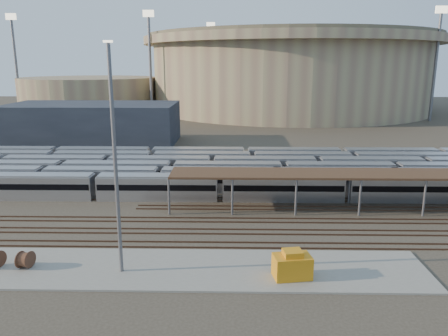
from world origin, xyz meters
TOP-DOWN VIEW (x-y plane):
  - ground at (0.00, 0.00)m, footprint 420.00×420.00m
  - apron at (-5.00, -15.00)m, footprint 50.00×9.00m
  - subway_trains at (0.21, 18.50)m, footprint 129.34×23.90m
  - inspection_shed at (22.00, 4.00)m, footprint 60.30×6.00m
  - empty_tracks at (0.00, -5.00)m, footprint 170.00×9.62m
  - stadium at (25.00, 140.00)m, footprint 124.00×124.00m
  - secondary_arena at (-60.00, 130.00)m, footprint 56.00×56.00m
  - service_building at (-35.00, 55.00)m, footprint 42.00×20.00m
  - floodlight_0 at (-30.00, 110.00)m, footprint 4.00×1.00m
  - floodlight_1 at (-85.00, 120.00)m, footprint 4.00×1.00m
  - floodlight_2 at (70.00, 100.00)m, footprint 4.00×1.00m
  - floodlight_3 at (-10.00, 160.00)m, footprint 4.00×1.00m
  - cable_reel_west at (-20.05, -15.21)m, footprint 1.34×1.89m
  - yard_light_pole at (-10.28, -15.74)m, footprint 0.81×0.36m
  - yellow_equipment at (6.32, -16.67)m, footprint 3.83×2.75m

SIDE VIEW (x-z plane):
  - ground at x=0.00m, z-range 0.00..0.00m
  - empty_tracks at x=0.00m, z-range 0.00..0.18m
  - apron at x=-5.00m, z-range 0.00..0.20m
  - cable_reel_west at x=-20.05m, z-range 0.20..1.91m
  - yellow_equipment at x=6.32m, z-range 0.20..2.39m
  - subway_trains at x=0.21m, z-range 0.00..3.60m
  - inspection_shed at x=22.00m, z-range 2.33..7.63m
  - service_building at x=-35.00m, z-range 0.00..10.00m
  - secondary_arena at x=-60.00m, z-range 0.00..14.00m
  - yard_light_pole at x=-10.28m, z-range 0.28..22.15m
  - stadium at x=25.00m, z-range 0.22..32.72m
  - floodlight_0 at x=-30.00m, z-range 1.45..39.85m
  - floodlight_1 at x=-85.00m, z-range 1.45..39.85m
  - floodlight_2 at x=70.00m, z-range 1.45..39.85m
  - floodlight_3 at x=-10.00m, z-range 1.45..39.85m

